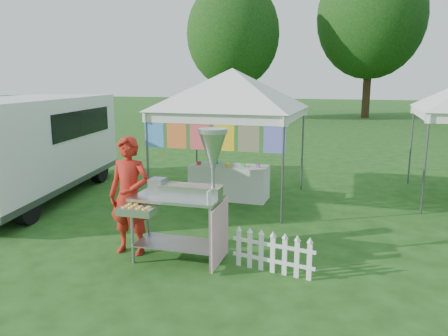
% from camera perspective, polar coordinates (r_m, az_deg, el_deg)
% --- Properties ---
extents(ground, '(120.00, 120.00, 0.00)m').
position_cam_1_polar(ground, '(7.14, -7.10, -11.23)').
color(ground, '#1E4213').
rests_on(ground, ground).
extents(canopy_main, '(4.24, 4.24, 3.45)m').
position_cam_1_polar(canopy_main, '(9.88, 1.10, 12.85)').
color(canopy_main, '#59595E').
rests_on(canopy_main, ground).
extents(tree_left, '(6.40, 6.40, 9.53)m').
position_cam_1_polar(tree_left, '(31.39, 1.21, 17.08)').
color(tree_left, '#311E12').
rests_on(tree_left, ground).
extents(tree_mid, '(7.60, 7.60, 11.52)m').
position_cam_1_polar(tree_mid, '(34.26, 18.67, 18.22)').
color(tree_mid, '#311E12').
rests_on(tree_mid, ground).
extents(donut_cart, '(1.48, 1.04, 2.06)m').
position_cam_1_polar(donut_cart, '(6.48, -4.47, -2.28)').
color(donut_cart, gray).
rests_on(donut_cart, ground).
extents(vendor, '(0.70, 0.46, 1.89)m').
position_cam_1_polar(vendor, '(7.06, -12.22, -3.58)').
color(vendor, '#AE1F15').
rests_on(vendor, ground).
extents(cargo_van, '(3.29, 5.95, 2.34)m').
position_cam_1_polar(cargo_van, '(11.19, -24.09, 2.83)').
color(cargo_van, white).
rests_on(cargo_van, ground).
extents(picket_fence, '(1.25, 0.24, 0.56)m').
position_cam_1_polar(picket_fence, '(6.43, 6.38, -11.09)').
color(picket_fence, white).
rests_on(picket_fence, ground).
extents(display_table, '(1.80, 0.70, 0.79)m').
position_cam_1_polar(display_table, '(10.23, 0.67, -1.83)').
color(display_table, white).
rests_on(display_table, ground).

